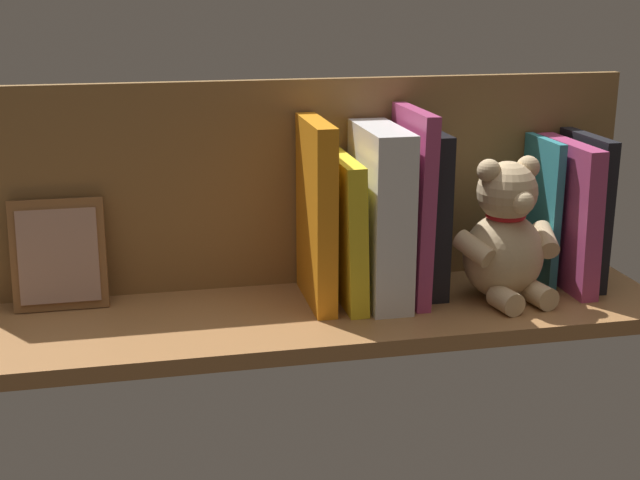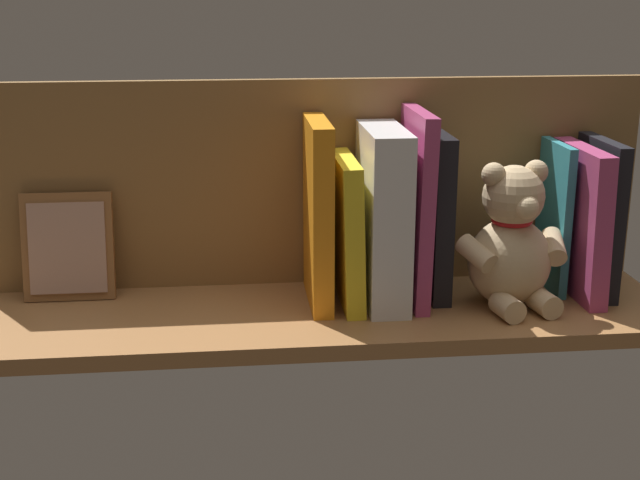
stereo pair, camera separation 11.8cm
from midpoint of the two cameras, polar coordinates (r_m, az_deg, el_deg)
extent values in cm
cube|color=#9E6B3D|center=(121.44, 2.79, -4.97)|extent=(98.43, 27.28, 2.20)
cube|color=olive|center=(127.38, 2.11, 3.76)|extent=(98.43, 1.50, 30.42)
cube|color=black|center=(132.71, 20.33, 1.45)|extent=(1.98, 14.30, 22.36)
cube|color=#B23F72|center=(130.39, 19.28, 1.13)|extent=(3.17, 16.66, 21.68)
cube|color=teal|center=(131.59, 17.67, 1.45)|extent=(1.23, 11.24, 21.75)
ellipsoid|color=#D1B284|center=(124.46, 15.06, -1.43)|extent=(13.46, 12.46, 12.40)
sphere|color=#D1B284|center=(121.96, 15.39, 2.77)|extent=(8.53, 8.53, 8.53)
sphere|color=#D1B284|center=(122.96, 16.78, 4.30)|extent=(3.29, 3.29, 3.29)
sphere|color=#D1B284|center=(119.64, 14.19, 4.17)|extent=(3.29, 3.29, 3.29)
sphere|color=beige|center=(119.14, 16.26, 2.06)|extent=(3.29, 3.29, 3.29)
cylinder|color=#D1B284|center=(125.70, 17.79, -0.45)|extent=(3.90, 6.50, 4.59)
cylinder|color=#D1B284|center=(119.64, 13.09, -0.92)|extent=(5.58, 6.73, 4.59)
cylinder|color=#D1B284|center=(123.19, 17.27, -4.05)|extent=(4.07, 5.16, 3.29)
cylinder|color=#D1B284|center=(120.31, 15.04, -4.36)|extent=(4.07, 5.16, 3.29)
torus|color=red|center=(122.79, 15.27, 1.24)|extent=(6.57, 6.57, 0.97)
cube|color=black|center=(124.68, 10.31, 1.60)|extent=(2.65, 12.59, 23.59)
cube|color=#B23F72|center=(121.96, 9.09, 2.14)|extent=(2.49, 15.68, 26.98)
cube|color=white|center=(120.64, 6.98, 1.52)|extent=(5.52, 16.50, 24.73)
cube|color=yellow|center=(120.51, 4.61, 0.56)|extent=(3.30, 16.00, 20.71)
cube|color=orange|center=(119.53, 2.90, 1.75)|extent=(2.82, 15.34, 25.83)
cube|color=brown|center=(125.98, -13.75, -0.47)|extent=(12.73, 4.15, 15.34)
cube|color=tan|center=(125.30, -13.80, -0.57)|extent=(10.70, 2.85, 12.76)
camera|label=1|loc=(0.06, -87.14, 0.85)|focal=48.49mm
camera|label=2|loc=(0.06, 92.86, -0.85)|focal=48.49mm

